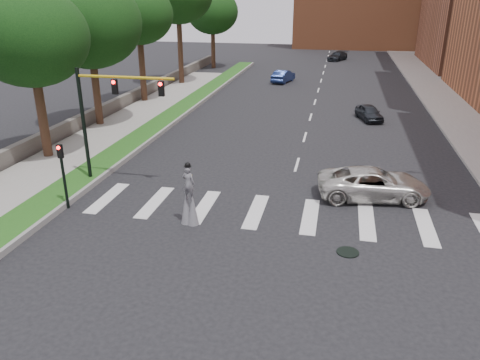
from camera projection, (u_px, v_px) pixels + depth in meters
ground_plane at (280, 223)px, 21.23m from camera, size 160.00×160.00×0.00m
grass_median at (181, 109)px, 41.55m from camera, size 2.00×60.00×0.25m
median_curb at (192, 110)px, 41.34m from camera, size 0.20×60.00×0.28m
sidewalk_left at (95, 139)px, 33.06m from camera, size 4.00×60.00×0.18m
sidewalk_right at (456, 110)px, 41.50m from camera, size 5.00×90.00×0.18m
stone_wall at (132, 97)px, 44.27m from camera, size 0.50×56.00×1.10m
manhole at (348, 252)px, 18.83m from camera, size 0.90×0.90×0.04m
traffic_signal at (103, 108)px, 24.28m from camera, size 5.30×0.23×6.20m
secondary_signal at (63, 171)px, 22.02m from camera, size 0.25×0.21×3.23m
stilt_performer at (189, 201)px, 20.80m from camera, size 0.84×0.57×2.95m
suv_crossing at (374, 184)px, 23.62m from camera, size 5.87×3.35×1.54m
car_near at (369, 113)px, 38.28m from camera, size 2.49×3.87×1.23m
car_mid at (283, 76)px, 54.52m from camera, size 2.47×4.53×1.42m
car_far at (337, 56)px, 72.18m from camera, size 3.51×4.87×1.31m
tree_1 at (30, 37)px, 26.91m from camera, size 6.76×6.76×10.25m
tree_2 at (89, 23)px, 34.01m from camera, size 7.74×7.74×10.99m
tree_3 at (138, 15)px, 41.93m from camera, size 6.30×6.30×10.64m
tree_5 at (212, 12)px, 62.62m from camera, size 6.91×6.91×10.33m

